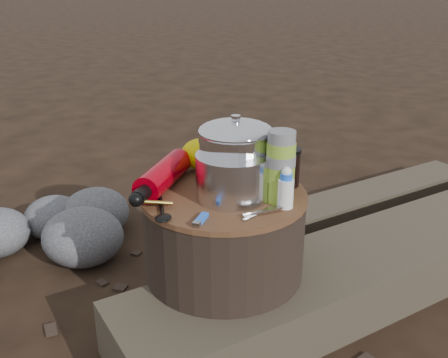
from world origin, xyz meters
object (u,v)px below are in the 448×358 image
(log_main, at_px, (397,257))
(fuel_bottle, at_px, (163,175))
(thermos, at_px, (280,167))
(camping_pot, at_px, (235,155))
(travel_mug, at_px, (287,167))
(stump, at_px, (224,259))

(log_main, bearing_deg, fuel_bottle, -107.69)
(thermos, bearing_deg, camping_pot, 165.63)
(thermos, relative_size, travel_mug, 1.77)
(camping_pot, bearing_deg, thermos, -14.37)
(log_main, bearing_deg, travel_mug, -99.98)
(stump, xyz_separation_m, fuel_bottle, (-0.18, -0.02, 0.26))
(stump, relative_size, travel_mug, 4.23)
(camping_pot, relative_size, fuel_bottle, 0.64)
(log_main, xyz_separation_m, camping_pot, (-0.49, -0.38, 0.45))
(thermos, bearing_deg, fuel_bottle, -175.93)
(log_main, bearing_deg, thermos, -90.07)
(fuel_bottle, height_order, thermos, thermos)
(stump, xyz_separation_m, travel_mug, (0.16, 0.12, 0.27))
(fuel_bottle, bearing_deg, thermos, 1.45)
(fuel_bottle, bearing_deg, log_main, 29.96)
(camping_pot, bearing_deg, fuel_bottle, -163.40)
(log_main, bearing_deg, stump, -100.85)
(log_main, distance_m, thermos, 0.70)
(stump, relative_size, fuel_bottle, 1.44)
(camping_pot, distance_m, fuel_bottle, 0.22)
(camping_pot, xyz_separation_m, thermos, (0.14, -0.04, -0.01))
(fuel_bottle, bearing_deg, travel_mug, 20.20)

